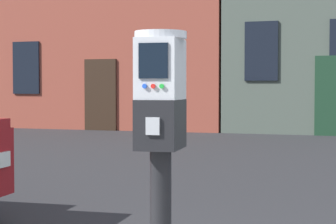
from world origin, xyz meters
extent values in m
cube|color=black|center=(-0.29, -0.21, 1.13)|extent=(0.19, 0.25, 0.21)
cube|color=#A5A8AD|center=(-0.28, -0.33, 1.13)|extent=(0.06, 0.02, 0.07)
cube|color=#B7BABF|center=(-0.29, -0.21, 1.36)|extent=(0.19, 0.24, 0.25)
cube|color=black|center=(-0.28, -0.32, 1.39)|extent=(0.12, 0.02, 0.14)
cylinder|color=blue|center=(-0.31, -0.33, 1.29)|extent=(0.02, 0.01, 0.02)
cylinder|color=red|center=(-0.28, -0.33, 1.29)|extent=(0.02, 0.01, 0.02)
cylinder|color=green|center=(-0.24, -0.32, 1.29)|extent=(0.02, 0.01, 0.02)
cylinder|color=#B7BABF|center=(-0.29, -0.21, 1.50)|extent=(0.23, 0.23, 0.03)
cube|color=white|center=(-2.61, 2.18, 0.62)|extent=(0.05, 0.20, 0.14)
cube|color=black|center=(-9.36, 13.79, 1.87)|extent=(0.90, 0.06, 1.60)
cube|color=black|center=(-5.33, 13.79, 1.87)|extent=(0.90, 0.06, 1.60)
cube|color=black|center=(-6.87, 13.79, 1.05)|extent=(1.00, 0.07, 2.10)
cube|color=black|center=(-2.13, 13.79, 2.25)|extent=(0.90, 0.06, 1.60)
cube|color=#193823|center=(-0.21, 13.79, 1.05)|extent=(1.00, 0.07, 2.10)
camera|label=1|loc=(0.51, -2.58, 1.28)|focal=64.76mm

